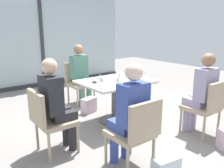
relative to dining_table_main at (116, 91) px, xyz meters
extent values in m
plane|color=gray|center=(0.00, 0.00, -0.54)|extent=(12.00, 12.00, 0.00)
cube|color=#A5B7BC|center=(0.00, 3.20, 0.81)|extent=(5.00, 0.03, 2.70)
cube|color=#2D2D33|center=(0.00, 3.17, 0.81)|extent=(0.08, 0.06, 2.70)
cube|color=#2D2D33|center=(0.00, 3.17, -0.49)|extent=(5.00, 0.10, 0.10)
cube|color=silver|center=(0.00, 0.00, 0.17)|extent=(1.16, 0.91, 0.04)
cylinder|color=#4C4C51|center=(0.00, 0.00, -0.19)|extent=(0.14, 0.14, 0.69)
cylinder|color=#4C4C51|center=(0.00, 0.00, -0.53)|extent=(0.56, 0.56, 0.02)
cube|color=tan|center=(-0.73, -1.18, -0.12)|extent=(0.46, 0.46, 0.06)
cube|color=tan|center=(-0.73, -1.43, 0.12)|extent=(0.46, 0.05, 0.42)
cylinder|color=tan|center=(-0.53, -0.98, -0.34)|extent=(0.04, 0.04, 0.39)
cylinder|color=tan|center=(-0.93, -0.98, -0.34)|extent=(0.04, 0.04, 0.39)
cylinder|color=tan|center=(-0.53, -1.38, -0.34)|extent=(0.04, 0.04, 0.39)
cylinder|color=tan|center=(-0.93, -1.38, -0.34)|extent=(0.04, 0.04, 0.39)
cube|color=tan|center=(0.00, 1.18, -0.12)|extent=(0.46, 0.46, 0.06)
cube|color=tan|center=(0.00, 1.43, 0.12)|extent=(0.46, 0.05, 0.42)
cylinder|color=tan|center=(-0.20, 0.98, -0.34)|extent=(0.04, 0.04, 0.39)
cylinder|color=tan|center=(0.20, 0.98, -0.34)|extent=(0.04, 0.04, 0.39)
cylinder|color=tan|center=(-0.20, 1.38, -0.34)|extent=(0.04, 0.04, 0.39)
cylinder|color=tan|center=(0.20, 1.38, -0.34)|extent=(0.04, 0.04, 0.39)
cube|color=tan|center=(0.73, -1.18, -0.12)|extent=(0.46, 0.46, 0.06)
cube|color=tan|center=(0.73, -1.43, 0.12)|extent=(0.46, 0.05, 0.42)
cylinder|color=tan|center=(0.93, -0.98, -0.34)|extent=(0.04, 0.04, 0.39)
cylinder|color=tan|center=(0.53, -0.98, -0.34)|extent=(0.04, 0.04, 0.39)
cylinder|color=tan|center=(0.93, -1.38, -0.34)|extent=(0.04, 0.04, 0.39)
cylinder|color=tan|center=(0.53, -1.38, -0.34)|extent=(0.04, 0.04, 0.39)
cube|color=tan|center=(-1.25, -0.34, -0.12)|extent=(0.46, 0.46, 0.06)
cube|color=tan|center=(-1.50, -0.34, 0.12)|extent=(0.05, 0.46, 0.42)
cylinder|color=tan|center=(-1.05, -0.54, -0.34)|extent=(0.04, 0.04, 0.39)
cylinder|color=tan|center=(-1.05, -0.14, -0.34)|extent=(0.04, 0.04, 0.39)
cylinder|color=tan|center=(-1.45, -0.54, -0.34)|extent=(0.04, 0.04, 0.39)
cylinder|color=tan|center=(-1.45, -0.14, -0.34)|extent=(0.04, 0.04, 0.39)
cylinder|color=#384C9E|center=(-0.64, -1.01, -0.31)|extent=(0.11, 0.11, 0.45)
cube|color=#384C9E|center=(-0.64, -1.10, -0.03)|extent=(0.13, 0.32, 0.11)
cylinder|color=#384C9E|center=(-0.82, -1.01, -0.31)|extent=(0.11, 0.11, 0.45)
cube|color=#384C9E|center=(-0.82, -1.10, -0.03)|extent=(0.13, 0.32, 0.11)
cube|color=#384C9E|center=(-0.73, -1.23, 0.26)|extent=(0.34, 0.20, 0.48)
sphere|color=beige|center=(-0.73, -1.23, 0.62)|extent=(0.20, 0.20, 0.20)
cylinder|color=#4C7F6B|center=(-0.09, 1.01, -0.31)|extent=(0.11, 0.11, 0.45)
cube|color=#4C7F6B|center=(-0.09, 1.10, -0.03)|extent=(0.13, 0.32, 0.11)
cylinder|color=#4C7F6B|center=(0.09, 1.01, -0.31)|extent=(0.11, 0.11, 0.45)
cube|color=#4C7F6B|center=(0.09, 1.10, -0.03)|extent=(0.13, 0.32, 0.11)
cube|color=#4C7F6B|center=(0.00, 1.23, 0.26)|extent=(0.34, 0.20, 0.48)
sphere|color=#936B4C|center=(0.00, 1.23, 0.62)|extent=(0.20, 0.20, 0.20)
cylinder|color=#9E93B7|center=(0.82, -1.01, -0.31)|extent=(0.11, 0.11, 0.45)
cube|color=#9E93B7|center=(0.82, -1.10, -0.03)|extent=(0.13, 0.32, 0.11)
cylinder|color=#9E93B7|center=(0.64, -1.01, -0.31)|extent=(0.11, 0.11, 0.45)
cube|color=#9E93B7|center=(0.64, -1.10, -0.03)|extent=(0.13, 0.32, 0.11)
cube|color=#9E93B7|center=(0.73, -1.23, 0.26)|extent=(0.34, 0.20, 0.48)
sphere|color=#936B4C|center=(0.73, -1.23, 0.62)|extent=(0.20, 0.20, 0.20)
cylinder|color=#28282D|center=(-1.08, -0.43, -0.31)|extent=(0.11, 0.11, 0.45)
cube|color=#28282D|center=(-1.17, -0.43, -0.03)|extent=(0.32, 0.13, 0.11)
cylinder|color=#28282D|center=(-1.08, -0.25, -0.31)|extent=(0.11, 0.11, 0.45)
cube|color=#28282D|center=(-1.17, -0.25, -0.03)|extent=(0.32, 0.13, 0.11)
cube|color=#28282D|center=(-1.30, -0.34, 0.26)|extent=(0.20, 0.34, 0.48)
sphere|color=#D8AD8C|center=(-1.30, -0.34, 0.62)|extent=(0.20, 0.20, 0.20)
cylinder|color=silver|center=(0.24, -0.14, 0.19)|extent=(0.06, 0.06, 0.00)
cylinder|color=silver|center=(0.24, -0.14, 0.24)|extent=(0.01, 0.01, 0.08)
cone|color=silver|center=(0.24, -0.14, 0.33)|extent=(0.07, 0.07, 0.09)
cylinder|color=silver|center=(-0.46, -0.25, 0.19)|extent=(0.06, 0.06, 0.00)
cylinder|color=silver|center=(-0.46, -0.25, 0.24)|extent=(0.01, 0.01, 0.08)
cone|color=silver|center=(-0.46, -0.25, 0.33)|extent=(0.07, 0.07, 0.09)
cylinder|color=silver|center=(-0.05, -0.17, 0.19)|extent=(0.06, 0.06, 0.00)
cylinder|color=silver|center=(-0.05, -0.17, 0.24)|extent=(0.01, 0.01, 0.08)
cone|color=silver|center=(-0.05, -0.17, 0.33)|extent=(0.07, 0.07, 0.09)
cylinder|color=silver|center=(-0.39, -0.10, 0.19)|extent=(0.06, 0.06, 0.00)
cylinder|color=silver|center=(-0.39, -0.10, 0.24)|extent=(0.01, 0.01, 0.08)
cone|color=silver|center=(-0.39, -0.10, 0.33)|extent=(0.07, 0.07, 0.09)
cylinder|color=silver|center=(-0.26, -0.38, 0.19)|extent=(0.06, 0.06, 0.00)
cylinder|color=silver|center=(-0.26, -0.38, 0.24)|extent=(0.01, 0.01, 0.08)
cone|color=silver|center=(-0.26, -0.38, 0.33)|extent=(0.07, 0.07, 0.09)
cylinder|color=silver|center=(0.26, 0.05, 0.19)|extent=(0.06, 0.06, 0.00)
cylinder|color=silver|center=(0.26, 0.05, 0.24)|extent=(0.01, 0.01, 0.08)
cone|color=silver|center=(0.26, 0.05, 0.33)|extent=(0.07, 0.07, 0.09)
cylinder|color=silver|center=(0.50, -0.20, 0.19)|extent=(0.06, 0.06, 0.00)
cylinder|color=silver|center=(0.50, -0.20, 0.24)|extent=(0.01, 0.01, 0.08)
cone|color=silver|center=(0.50, -0.20, 0.33)|extent=(0.07, 0.07, 0.09)
cylinder|color=white|center=(0.37, -0.27, 0.24)|extent=(0.08, 0.08, 0.09)
cube|color=black|center=(-0.36, 0.10, 0.19)|extent=(0.11, 0.16, 0.01)
cube|color=beige|center=(-0.14, 0.65, -0.40)|extent=(0.33, 0.24, 0.28)
camera|label=1|loc=(-2.44, -3.08, 1.12)|focal=38.18mm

